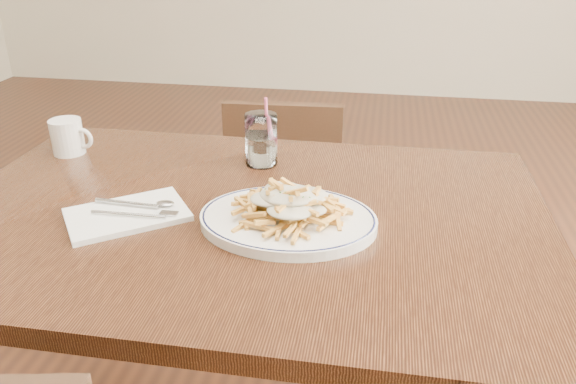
% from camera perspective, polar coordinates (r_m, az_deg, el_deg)
% --- Properties ---
extents(table, '(1.20, 0.80, 0.75)m').
position_cam_1_polar(table, '(1.16, -4.39, -5.25)').
color(table, black).
rests_on(table, ground).
extents(chair_far, '(0.38, 0.38, 0.78)m').
position_cam_1_polar(chair_far, '(1.88, -0.19, -0.14)').
color(chair_far, black).
rests_on(chair_far, ground).
extents(fries_plate, '(0.39, 0.36, 0.02)m').
position_cam_1_polar(fries_plate, '(1.06, 0.00, -2.84)').
color(fries_plate, white).
rests_on(fries_plate, table).
extents(loaded_fries, '(0.23, 0.20, 0.06)m').
position_cam_1_polar(loaded_fries, '(1.04, 0.00, -0.81)').
color(loaded_fries, gold).
rests_on(loaded_fries, fries_plate).
extents(napkin, '(0.26, 0.25, 0.01)m').
position_cam_1_polar(napkin, '(1.13, -16.02, -2.21)').
color(napkin, white).
rests_on(napkin, table).
extents(cutlery, '(0.19, 0.06, 0.01)m').
position_cam_1_polar(cutlery, '(1.13, -15.97, -1.70)').
color(cutlery, silver).
rests_on(cutlery, napkin).
extents(water_glass, '(0.07, 0.07, 0.16)m').
position_cam_1_polar(water_glass, '(1.31, -2.72, 5.03)').
color(water_glass, white).
rests_on(water_glass, table).
extents(coffee_mug, '(0.11, 0.08, 0.09)m').
position_cam_1_polar(coffee_mug, '(1.47, -21.45, 5.24)').
color(coffee_mug, white).
rests_on(coffee_mug, table).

